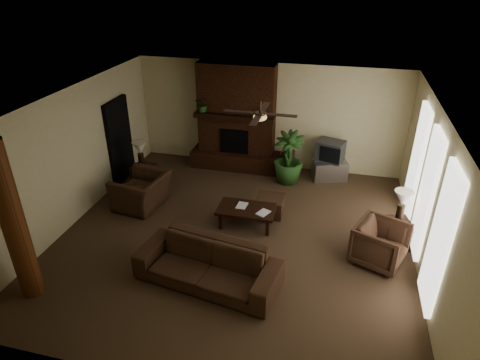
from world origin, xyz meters
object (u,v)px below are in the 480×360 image
(side_table_left, at_px, (144,176))
(side_table_right, at_px, (395,233))
(tv_stand, at_px, (329,170))
(lamp_right, at_px, (403,200))
(ottoman, at_px, (270,205))
(floor_plant, at_px, (288,168))
(lamp_left, at_px, (140,150))
(sofa, at_px, (208,259))
(coffee_table, at_px, (246,210))
(log_column, at_px, (13,223))
(floor_vase, at_px, (288,160))
(armchair_right, at_px, (381,242))
(armchair_left, at_px, (141,186))

(side_table_left, distance_m, side_table_right, 5.98)
(tv_stand, height_order, lamp_right, lamp_right)
(ottoman, distance_m, tv_stand, 2.35)
(floor_plant, relative_size, side_table_left, 2.42)
(lamp_left, bearing_deg, sofa, -48.17)
(coffee_table, distance_m, lamp_left, 3.15)
(log_column, height_order, side_table_right, log_column)
(coffee_table, distance_m, tv_stand, 3.07)
(side_table_right, bearing_deg, ottoman, 167.68)
(lamp_left, bearing_deg, ottoman, -8.27)
(lamp_left, bearing_deg, log_column, -92.77)
(log_column, xyz_separation_m, side_table_left, (0.20, 3.96, -1.12))
(sofa, xyz_separation_m, lamp_right, (3.27, 1.95, 0.51))
(coffee_table, height_order, lamp_left, lamp_left)
(coffee_table, bearing_deg, side_table_right, 0.75)
(floor_vase, height_order, side_table_left, floor_vase)
(sofa, distance_m, armchair_right, 3.19)
(ottoman, xyz_separation_m, lamp_right, (2.62, -0.52, 0.80))
(log_column, relative_size, ottoman, 4.67)
(armchair_left, distance_m, side_table_right, 5.51)
(armchair_left, bearing_deg, log_column, -3.35)
(armchair_right, bearing_deg, side_table_right, -5.57)
(sofa, distance_m, side_table_right, 3.77)
(sofa, distance_m, floor_plant, 4.16)
(ottoman, distance_m, side_table_left, 3.32)
(armchair_right, xyz_separation_m, tv_stand, (-1.08, 3.22, -0.20))
(armchair_left, height_order, lamp_left, lamp_left)
(ottoman, relative_size, floor_plant, 0.45)
(lamp_right, bearing_deg, armchair_left, 178.44)
(log_column, height_order, tv_stand, log_column)
(sofa, bearing_deg, floor_vase, 89.74)
(log_column, distance_m, side_table_left, 4.12)
(sofa, relative_size, floor_vase, 3.25)
(armchair_right, bearing_deg, armchair_left, 103.12)
(armchair_left, relative_size, ottoman, 1.96)
(ottoman, height_order, tv_stand, tv_stand)
(log_column, xyz_separation_m, armchair_right, (5.75, 2.25, -0.95))
(log_column, bearing_deg, floor_vase, 56.46)
(side_table_right, bearing_deg, floor_vase, 134.52)
(sofa, height_order, lamp_right, lamp_right)
(side_table_left, bearing_deg, armchair_left, -67.24)
(side_table_left, distance_m, lamp_right, 6.03)
(ottoman, distance_m, floor_plant, 1.62)
(sofa, distance_m, lamp_right, 3.84)
(log_column, height_order, coffee_table, log_column)
(armchair_left, relative_size, side_table_left, 2.13)
(tv_stand, relative_size, floor_vase, 1.10)
(coffee_table, bearing_deg, sofa, -97.72)
(armchair_left, xyz_separation_m, lamp_right, (5.52, -0.15, 0.49))
(ottoman, distance_m, side_table_right, 2.66)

